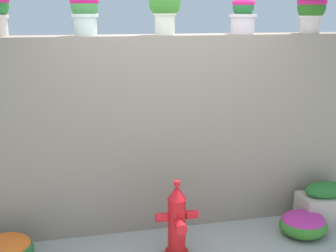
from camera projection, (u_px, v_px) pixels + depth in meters
name	position (u px, v px, depth m)	size (l,w,h in m)	color
stone_wall	(165.00, 133.00, 4.51)	(5.32, 0.36, 2.07)	gray
potted_plant_2	(85.00, 9.00, 4.00)	(0.28, 0.28, 0.41)	silver
potted_plant_3	(165.00, 4.00, 4.12)	(0.33, 0.33, 0.47)	beige
potted_plant_4	(243.00, 13.00, 4.35)	(0.29, 0.29, 0.38)	silver
potted_plant_5	(311.00, 9.00, 4.46)	(0.31, 0.31, 0.42)	beige
fire_hydrant	(177.00, 222.00, 4.01)	(0.42, 0.34, 0.77)	red
flower_bush_left	(6.00, 250.00, 3.90)	(0.50, 0.45, 0.30)	#22632D
flower_bush_right	(303.00, 223.00, 4.43)	(0.51, 0.46, 0.26)	#327025
planter_box	(324.00, 204.00, 4.65)	(0.57, 0.33, 0.49)	#AC9F90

